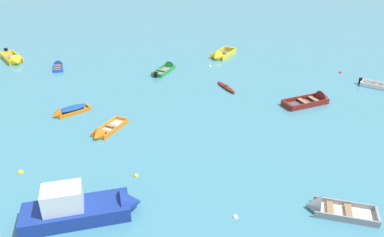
{
  "coord_description": "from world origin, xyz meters",
  "views": [
    {
      "loc": [
        -1.7,
        -4.25,
        13.24
      ],
      "look_at": [
        0.0,
        21.34,
        0.15
      ],
      "focal_mm": 35.09,
      "sensor_mm": 36.0,
      "label": 1
    }
  ],
  "objects_px": {
    "motor_launch_deep_blue_far_right": "(84,207)",
    "mooring_buoy_outer_edge": "(340,73)",
    "rowboat_yellow_near_right": "(14,60)",
    "rowboat_yellow_midfield_right": "(220,56)",
    "rowboat_blue_far_left": "(58,65)",
    "rowboat_orange_cluster_inner": "(67,112)",
    "kayak_maroon_outer_left": "(226,87)",
    "mooring_buoy_between_boats_left": "(210,66)",
    "rowboat_maroon_back_row_left": "(316,100)",
    "mooring_buoy_far_field": "(235,217)",
    "rowboat_orange_back_row_right": "(103,133)",
    "rowboat_grey_foreground_center": "(325,208)",
    "mooring_buoy_between_boats_right": "(21,173)",
    "rowboat_green_outer_right": "(168,68)",
    "mooring_buoy_near_foreground": "(136,176)"
  },
  "relations": [
    {
      "from": "motor_launch_deep_blue_far_right",
      "to": "mooring_buoy_outer_edge",
      "type": "distance_m",
      "value": 29.74
    },
    {
      "from": "rowboat_yellow_near_right",
      "to": "rowboat_yellow_midfield_right",
      "type": "xyz_separation_m",
      "value": [
        22.76,
        -0.01,
        -0.02
      ]
    },
    {
      "from": "rowboat_blue_far_left",
      "to": "rowboat_orange_cluster_inner",
      "type": "bearing_deg",
      "value": -73.1
    },
    {
      "from": "rowboat_yellow_near_right",
      "to": "rowboat_blue_far_left",
      "type": "height_order",
      "value": "rowboat_yellow_near_right"
    },
    {
      "from": "kayak_maroon_outer_left",
      "to": "mooring_buoy_between_boats_left",
      "type": "bearing_deg",
      "value": 97.42
    },
    {
      "from": "rowboat_maroon_back_row_left",
      "to": "mooring_buoy_far_field",
      "type": "bearing_deg",
      "value": -124.13
    },
    {
      "from": "rowboat_maroon_back_row_left",
      "to": "rowboat_blue_far_left",
      "type": "relative_size",
      "value": 1.57
    },
    {
      "from": "rowboat_orange_back_row_right",
      "to": "rowboat_yellow_midfield_right",
      "type": "bearing_deg",
      "value": 58.04
    },
    {
      "from": "rowboat_yellow_midfield_right",
      "to": "motor_launch_deep_blue_far_right",
      "type": "bearing_deg",
      "value": -111.89
    },
    {
      "from": "rowboat_grey_foreground_center",
      "to": "mooring_buoy_between_boats_right",
      "type": "relative_size",
      "value": 10.72
    },
    {
      "from": "motor_launch_deep_blue_far_right",
      "to": "mooring_buoy_outer_edge",
      "type": "height_order",
      "value": "motor_launch_deep_blue_far_right"
    },
    {
      "from": "rowboat_orange_cluster_inner",
      "to": "rowboat_blue_far_left",
      "type": "height_order",
      "value": "rowboat_orange_cluster_inner"
    },
    {
      "from": "rowboat_orange_cluster_inner",
      "to": "rowboat_yellow_near_right",
      "type": "relative_size",
      "value": 0.67
    },
    {
      "from": "mooring_buoy_between_boats_left",
      "to": "mooring_buoy_far_field",
      "type": "bearing_deg",
      "value": -93.09
    },
    {
      "from": "rowboat_yellow_near_right",
      "to": "mooring_buoy_between_boats_left",
      "type": "distance_m",
      "value": 21.55
    },
    {
      "from": "rowboat_blue_far_left",
      "to": "rowboat_green_outer_right",
      "type": "xyz_separation_m",
      "value": [
        11.63,
        -1.55,
        0.02
      ]
    },
    {
      "from": "mooring_buoy_far_field",
      "to": "mooring_buoy_near_foreground",
      "type": "relative_size",
      "value": 0.99
    },
    {
      "from": "kayak_maroon_outer_left",
      "to": "mooring_buoy_outer_edge",
      "type": "relative_size",
      "value": 8.91
    },
    {
      "from": "rowboat_orange_cluster_inner",
      "to": "rowboat_blue_far_left",
      "type": "distance_m",
      "value": 12.17
    },
    {
      "from": "rowboat_grey_foreground_center",
      "to": "rowboat_orange_back_row_right",
      "type": "height_order",
      "value": "rowboat_grey_foreground_center"
    },
    {
      "from": "rowboat_blue_far_left",
      "to": "mooring_buoy_near_foreground",
      "type": "distance_m",
      "value": 22.52
    },
    {
      "from": "rowboat_yellow_near_right",
      "to": "rowboat_orange_back_row_right",
      "type": "height_order",
      "value": "rowboat_yellow_near_right"
    },
    {
      "from": "rowboat_orange_cluster_inner",
      "to": "mooring_buoy_between_boats_left",
      "type": "height_order",
      "value": "rowboat_orange_cluster_inner"
    },
    {
      "from": "motor_launch_deep_blue_far_right",
      "to": "rowboat_yellow_midfield_right",
      "type": "xyz_separation_m",
      "value": [
        10.31,
        25.66,
        -0.41
      ]
    },
    {
      "from": "motor_launch_deep_blue_far_right",
      "to": "rowboat_green_outer_right",
      "type": "bearing_deg",
      "value": 78.83
    },
    {
      "from": "rowboat_orange_cluster_inner",
      "to": "motor_launch_deep_blue_far_right",
      "type": "height_order",
      "value": "motor_launch_deep_blue_far_right"
    },
    {
      "from": "mooring_buoy_between_boats_left",
      "to": "rowboat_maroon_back_row_left",
      "type": "bearing_deg",
      "value": -50.68
    },
    {
      "from": "rowboat_yellow_near_right",
      "to": "rowboat_green_outer_right",
      "type": "bearing_deg",
      "value": -11.49
    },
    {
      "from": "motor_launch_deep_blue_far_right",
      "to": "kayak_maroon_outer_left",
      "type": "xyz_separation_m",
      "value": [
        9.73,
        16.62,
        -0.5
      ]
    },
    {
      "from": "rowboat_grey_foreground_center",
      "to": "rowboat_green_outer_right",
      "type": "bearing_deg",
      "value": 109.56
    },
    {
      "from": "rowboat_maroon_back_row_left",
      "to": "rowboat_blue_far_left",
      "type": "height_order",
      "value": "rowboat_maroon_back_row_left"
    },
    {
      "from": "rowboat_orange_back_row_right",
      "to": "mooring_buoy_between_boats_left",
      "type": "relative_size",
      "value": 10.84
    },
    {
      "from": "motor_launch_deep_blue_far_right",
      "to": "rowboat_orange_back_row_right",
      "type": "distance_m",
      "value": 8.58
    },
    {
      "from": "mooring_buoy_outer_edge",
      "to": "kayak_maroon_outer_left",
      "type": "bearing_deg",
      "value": -164.65
    },
    {
      "from": "rowboat_blue_far_left",
      "to": "rowboat_green_outer_right",
      "type": "relative_size",
      "value": 0.77
    },
    {
      "from": "rowboat_orange_cluster_inner",
      "to": "rowboat_green_outer_right",
      "type": "height_order",
      "value": "rowboat_green_outer_right"
    },
    {
      "from": "rowboat_green_outer_right",
      "to": "mooring_buoy_between_boats_left",
      "type": "relative_size",
      "value": 11.64
    },
    {
      "from": "rowboat_maroon_back_row_left",
      "to": "rowboat_orange_back_row_right",
      "type": "distance_m",
      "value": 17.84
    },
    {
      "from": "kayak_maroon_outer_left",
      "to": "rowboat_yellow_midfield_right",
      "type": "relative_size",
      "value": 0.71
    },
    {
      "from": "motor_launch_deep_blue_far_right",
      "to": "rowboat_yellow_midfield_right",
      "type": "distance_m",
      "value": 27.65
    },
    {
      "from": "motor_launch_deep_blue_far_right",
      "to": "rowboat_yellow_midfield_right",
      "type": "relative_size",
      "value": 1.44
    },
    {
      "from": "kayak_maroon_outer_left",
      "to": "mooring_buoy_between_boats_right",
      "type": "xyz_separation_m",
      "value": [
        -14.39,
        -12.4,
        -0.14
      ]
    },
    {
      "from": "rowboat_orange_cluster_inner",
      "to": "rowboat_grey_foreground_center",
      "type": "distance_m",
      "value": 20.41
    },
    {
      "from": "mooring_buoy_near_foreground",
      "to": "rowboat_yellow_midfield_right",
      "type": "bearing_deg",
      "value": 70.3
    },
    {
      "from": "kayak_maroon_outer_left",
      "to": "rowboat_grey_foreground_center",
      "type": "bearing_deg",
      "value": -80.97
    },
    {
      "from": "rowboat_yellow_midfield_right",
      "to": "kayak_maroon_outer_left",
      "type": "bearing_deg",
      "value": -93.69
    },
    {
      "from": "rowboat_grey_foreground_center",
      "to": "mooring_buoy_between_boats_right",
      "type": "xyz_separation_m",
      "value": [
        -17.1,
        4.59,
        -0.17
      ]
    },
    {
      "from": "rowboat_blue_far_left",
      "to": "mooring_buoy_between_boats_left",
      "type": "bearing_deg",
      "value": -3.36
    },
    {
      "from": "rowboat_orange_cluster_inner",
      "to": "rowboat_orange_back_row_right",
      "type": "distance_m",
      "value": 4.9
    },
    {
      "from": "rowboat_grey_foreground_center",
      "to": "kayak_maroon_outer_left",
      "type": "xyz_separation_m",
      "value": [
        -2.7,
        17.0,
        -0.03
      ]
    }
  ]
}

